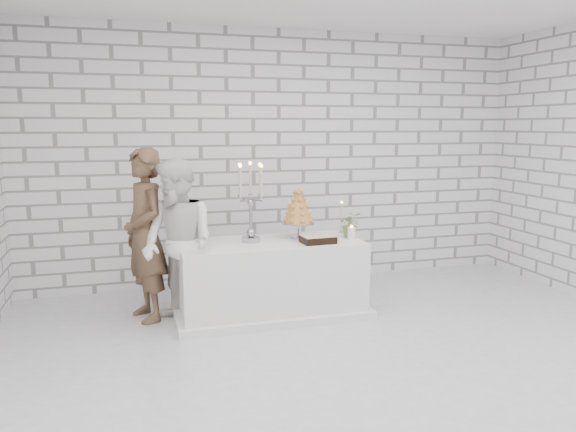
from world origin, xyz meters
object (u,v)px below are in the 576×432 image
at_px(candelabra, 251,202).
at_px(croquembouche, 298,213).
at_px(groom, 145,235).
at_px(bride, 178,244).
at_px(cake_table, 271,278).

relative_size(candelabra, croquembouche, 1.51).
xyz_separation_m(groom, bride, (0.29, -0.31, -0.04)).
relative_size(bride, candelabra, 2.01).
height_order(groom, candelabra, groom).
bearing_deg(groom, cake_table, 60.93).
height_order(cake_table, bride, bride).
xyz_separation_m(cake_table, groom, (-1.20, 0.22, 0.47)).
bearing_deg(cake_table, croquembouche, 16.01).
distance_m(cake_table, groom, 1.30).
bearing_deg(candelabra, croquembouche, 5.53).
relative_size(bride, croquembouche, 3.04).
bearing_deg(cake_table, groom, 169.80).
bearing_deg(groom, croquembouche, 66.37).
bearing_deg(candelabra, groom, 170.18).
xyz_separation_m(bride, croquembouche, (1.22, 0.18, 0.22)).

